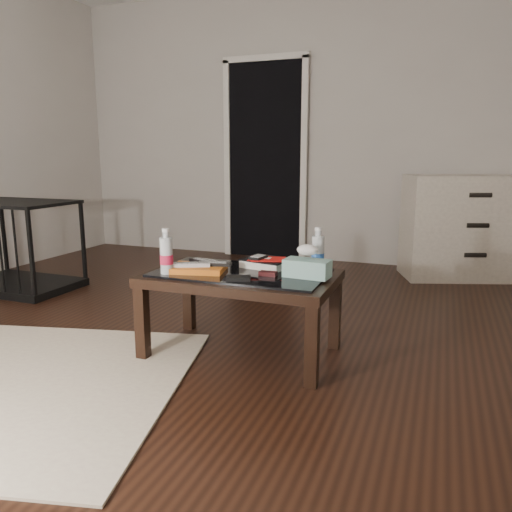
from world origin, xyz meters
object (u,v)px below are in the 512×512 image
Objects in this scene: dresser at (475,227)px; pet_crate at (18,261)px; textbook at (267,263)px; coffee_table at (241,283)px; water_bottle_right at (318,249)px; tissue_box at (307,268)px; water_bottle_left at (166,251)px.

dresser is 1.43× the size of pet_crate.
dresser is at bearing 74.25° from textbook.
coffee_table is 0.45m from water_bottle_right.
pet_crate is 3.94× the size of tissue_box.
textbook is at bearing 36.73° from water_bottle_left.
water_bottle_right is (-0.88, -2.19, 0.13)m from dresser.
dresser is 5.45× the size of water_bottle_right.
dresser reaches higher than pet_crate.
pet_crate is at bearing 169.65° from water_bottle_right.
water_bottle_left is at bearing -130.75° from textbook.
water_bottle_left is at bearing -153.20° from coffee_table.
coffee_table is at bearing -136.91° from dresser.
pet_crate is (-3.47, -1.71, -0.22)m from dresser.
coffee_table is 2.30m from pet_crate.
tissue_box is at bearing -129.73° from dresser.
water_bottle_left is (1.86, -0.80, 0.35)m from pet_crate.
water_bottle_left is at bearing -156.07° from water_bottle_right.
water_bottle_left is at bearing -22.51° from pet_crate.
water_bottle_right is (0.38, 0.15, 0.18)m from coffee_table.
coffee_table is at bearing -173.79° from tissue_box.
coffee_table is at bearing -15.03° from pet_crate.
dresser reaches higher than tissue_box.
dresser reaches higher than water_bottle_right.
water_bottle_left is (-0.35, -0.18, 0.18)m from coffee_table.
water_bottle_left is (-0.44, -0.33, 0.10)m from textbook.
textbook reaches higher than coffee_table.
dresser is at bearing 26.91° from pet_crate.
coffee_table is at bearing 26.80° from water_bottle_left.
water_bottle_left is 1.03× the size of tissue_box.
textbook is at bearing -10.87° from pet_crate.
water_bottle_right reaches higher than tissue_box.
pet_crate is 2.36m from textbook.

